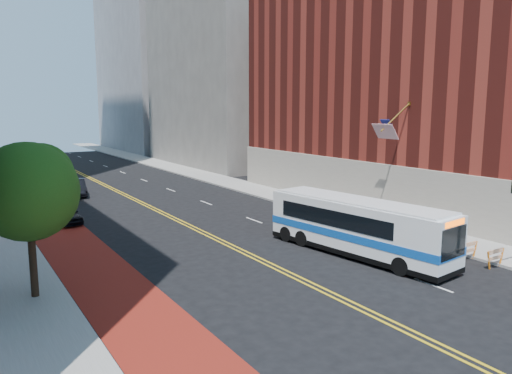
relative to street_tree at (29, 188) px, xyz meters
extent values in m
plane|color=black|center=(11.24, -6.04, -4.91)|extent=(160.00, 160.00, 0.00)
cube|color=gray|center=(23.24, 23.96, -4.84)|extent=(4.00, 140.00, 0.15)
cube|color=maroon|center=(3.14, 23.96, -4.91)|extent=(3.60, 140.00, 0.01)
cube|color=gold|center=(11.06, 23.96, -4.91)|extent=(0.14, 140.00, 0.01)
cube|color=gold|center=(11.42, 23.96, -4.91)|extent=(0.14, 140.00, 0.01)
cube|color=silver|center=(16.04, -8.04, -4.90)|extent=(0.14, 2.20, 0.01)
cube|color=silver|center=(16.04, -0.04, -4.90)|extent=(0.14, 2.20, 0.01)
cube|color=silver|center=(16.04, 7.96, -4.90)|extent=(0.14, 2.20, 0.01)
cube|color=silver|center=(16.04, 15.96, -4.90)|extent=(0.14, 2.20, 0.01)
cube|color=silver|center=(16.04, 23.96, -4.90)|extent=(0.14, 2.20, 0.01)
cube|color=silver|center=(16.04, 31.96, -4.90)|extent=(0.14, 2.20, 0.01)
cube|color=silver|center=(16.04, 39.96, -4.90)|extent=(0.14, 2.20, 0.01)
cube|color=silver|center=(16.04, 47.96, -4.90)|extent=(0.14, 2.20, 0.01)
cube|color=silver|center=(16.04, 55.96, -4.90)|extent=(0.14, 2.20, 0.01)
cube|color=silver|center=(16.04, 63.96, -4.90)|extent=(0.14, 2.20, 0.01)
cube|color=silver|center=(16.04, 71.96, -4.90)|extent=(0.14, 2.20, 0.01)
cube|color=silver|center=(16.04, 79.96, -4.90)|extent=(0.14, 2.20, 0.01)
cube|color=maroon|center=(33.24, 5.96, 6.09)|extent=(16.00, 36.00, 22.00)
cube|color=#9E9384|center=(25.29, 5.96, -2.91)|extent=(0.50, 36.00, 4.00)
cube|color=black|center=(25.39, -0.04, -3.81)|extent=(0.35, 2.80, 2.20)
cube|color=black|center=(25.39, 6.96, -3.81)|extent=(0.35, 2.80, 2.20)
cube|color=black|center=(25.39, 13.96, -3.81)|extent=(0.35, 2.80, 2.20)
cube|color=#A57F33|center=(25.29, 1.96, 3.59)|extent=(0.25, 0.25, 0.25)
cylinder|color=#A57F33|center=(23.94, 1.96, 2.69)|extent=(2.85, 0.12, 2.05)
cube|color=#B21419|center=(22.94, 1.96, 1.69)|extent=(0.75, 1.90, 1.05)
cube|color=navy|center=(23.49, 2.41, 2.24)|extent=(0.39, 0.85, 0.52)
cube|color=slate|center=(34.24, 41.96, 15.09)|extent=(18.00, 26.00, 40.00)
cube|color=gray|center=(35.24, 71.96, 22.59)|extent=(20.00, 28.00, 55.00)
cube|color=orange|center=(20.29, -8.04, -4.41)|extent=(0.32, 0.06, 0.99)
cube|color=orange|center=(21.39, -8.04, -4.41)|extent=(0.32, 0.06, 0.99)
cube|color=orange|center=(20.84, -8.04, -4.01)|extent=(1.25, 0.05, 0.22)
cube|color=orange|center=(20.84, -8.04, -4.36)|extent=(1.25, 0.05, 0.18)
cube|color=orange|center=(20.29, -6.49, -4.41)|extent=(0.32, 0.06, 0.99)
cube|color=orange|center=(21.39, -6.49, -4.41)|extent=(0.32, 0.06, 0.99)
cube|color=orange|center=(20.84, -6.49, -4.01)|extent=(1.25, 0.05, 0.22)
cube|color=orange|center=(20.84, -6.49, -4.36)|extent=(1.25, 0.05, 0.18)
cube|color=orange|center=(20.29, -4.94, -4.41)|extent=(0.32, 0.06, 0.99)
cube|color=orange|center=(21.39, -4.94, -4.41)|extent=(0.32, 0.06, 0.99)
cube|color=orange|center=(20.84, -4.94, -4.01)|extent=(1.25, 0.05, 0.22)
cube|color=orange|center=(20.84, -4.94, -4.36)|extent=(1.25, 0.05, 0.18)
cube|color=orange|center=(20.29, -3.39, -4.41)|extent=(0.32, 0.06, 0.99)
cube|color=orange|center=(21.39, -3.39, -4.41)|extent=(0.32, 0.06, 0.99)
cube|color=orange|center=(20.84, -3.39, -4.01)|extent=(1.25, 0.05, 0.22)
cube|color=orange|center=(20.84, -3.39, -4.36)|extent=(1.25, 0.05, 0.18)
cube|color=orange|center=(20.29, -1.84, -4.41)|extent=(0.32, 0.06, 0.99)
cube|color=orange|center=(21.39, -1.84, -4.41)|extent=(0.32, 0.06, 0.99)
cube|color=orange|center=(20.84, -1.84, -4.01)|extent=(1.25, 0.05, 0.22)
cube|color=orange|center=(20.84, -1.84, -4.36)|extent=(1.25, 0.05, 0.18)
cube|color=orange|center=(20.29, -0.29, -4.41)|extent=(0.32, 0.06, 0.99)
cube|color=orange|center=(21.39, -0.29, -4.41)|extent=(0.32, 0.06, 0.99)
cube|color=orange|center=(20.84, -0.29, -4.01)|extent=(1.25, 0.05, 0.22)
cube|color=orange|center=(20.84, -0.29, -4.36)|extent=(1.25, 0.05, 0.18)
cube|color=orange|center=(20.29, 1.26, -4.41)|extent=(0.32, 0.06, 0.99)
cube|color=orange|center=(21.39, 1.26, -4.41)|extent=(0.32, 0.06, 0.99)
cube|color=orange|center=(20.84, 1.26, -4.01)|extent=(1.25, 0.05, 0.22)
cube|color=orange|center=(20.84, 1.26, -4.36)|extent=(1.25, 0.05, 0.18)
cube|color=orange|center=(20.29, 2.81, -4.41)|extent=(0.32, 0.06, 0.99)
cube|color=orange|center=(21.39, 2.81, -4.41)|extent=(0.32, 0.06, 0.99)
cube|color=orange|center=(20.84, 2.81, -4.01)|extent=(1.25, 0.05, 0.22)
cube|color=orange|center=(20.84, 2.81, -4.36)|extent=(1.25, 0.05, 0.18)
cylinder|color=black|center=(-0.06, -0.04, -3.16)|extent=(0.32, 0.32, 3.20)
sphere|color=#18410E|center=(-0.06, -0.04, -0.16)|extent=(4.20, 4.20, 4.20)
sphere|color=#18410E|center=(0.54, 0.36, 0.44)|extent=(2.80, 2.80, 2.80)
sphere|color=#18410E|center=(-0.56, -0.34, 0.24)|extent=(2.40, 2.40, 2.40)
cube|color=white|center=(16.41, -2.49, -3.22)|extent=(4.02, 11.69, 2.72)
cube|color=#104DAD|center=(16.41, -2.49, -3.62)|extent=(4.06, 11.73, 0.43)
cube|color=black|center=(16.31, -1.73, -2.76)|extent=(3.60, 8.29, 0.91)
cube|color=black|center=(17.19, -8.14, -3.00)|extent=(2.18, 0.39, 1.53)
cube|color=black|center=(15.64, 3.16, -2.81)|extent=(1.98, 0.36, 0.95)
cube|color=#FF5905|center=(17.19, -8.15, -2.05)|extent=(1.73, 0.31, 0.29)
cube|color=white|center=(16.41, -2.49, -1.81)|extent=(3.82, 11.10, 0.11)
cube|color=black|center=(16.41, -2.49, -4.58)|extent=(4.05, 11.72, 0.29)
cylinder|color=black|center=(15.80, -6.28, -4.43)|extent=(0.41, 0.98, 0.95)
cylinder|color=black|center=(18.03, -5.97, -4.43)|extent=(0.41, 0.98, 0.95)
cylinder|color=black|center=(14.86, 0.53, -4.43)|extent=(0.41, 0.98, 0.95)
cylinder|color=black|center=(17.09, 0.84, -4.43)|extent=(0.41, 0.98, 0.95)
cylinder|color=black|center=(14.67, 1.90, -4.43)|extent=(0.41, 0.98, 0.95)
cylinder|color=black|center=(16.91, 2.20, -4.43)|extent=(0.41, 0.98, 0.95)
imported|color=black|center=(4.02, 14.28, -4.26)|extent=(2.03, 3.98, 1.30)
imported|color=black|center=(7.20, 25.55, -4.14)|extent=(2.21, 4.86, 1.55)
imported|color=black|center=(5.06, 32.80, -4.14)|extent=(3.20, 5.64, 1.54)
camera|label=1|loc=(-2.80, -22.62, 3.35)|focal=35.00mm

